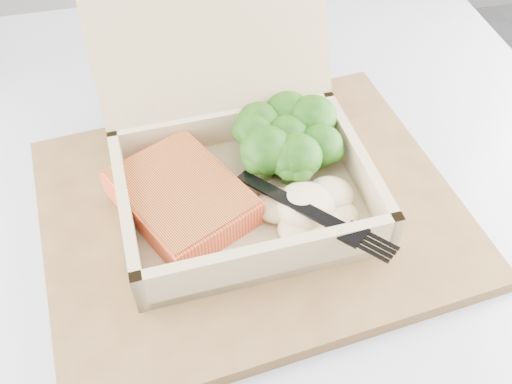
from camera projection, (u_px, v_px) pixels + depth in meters
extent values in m
cube|color=#999BA2|center=(211.00, 239.00, 0.56)|extent=(0.89, 0.89, 0.03)
cube|color=brown|center=(251.00, 210.00, 0.55)|extent=(0.42, 0.35, 0.02)
cube|color=tan|center=(246.00, 201.00, 0.54)|extent=(0.24, 0.19, 0.01)
cube|color=tan|center=(127.00, 214.00, 0.51)|extent=(0.02, 0.18, 0.05)
cube|color=tan|center=(356.00, 166.00, 0.55)|extent=(0.02, 0.18, 0.05)
cube|color=tan|center=(272.00, 261.00, 0.48)|extent=(0.23, 0.02, 0.05)
cube|color=tan|center=(225.00, 130.00, 0.58)|extent=(0.23, 0.02, 0.05)
cube|color=tan|center=(209.00, 22.00, 0.54)|extent=(0.24, 0.10, 0.16)
cube|color=#D35329|center=(182.00, 197.00, 0.52)|extent=(0.14, 0.16, 0.03)
ellipsoid|color=beige|center=(305.00, 206.00, 0.51)|extent=(0.09, 0.08, 0.03)
cube|color=black|center=(240.00, 170.00, 0.53)|extent=(0.08, 0.10, 0.02)
cube|color=black|center=(314.00, 216.00, 0.49)|extent=(0.05, 0.05, 0.01)
cube|color=silver|center=(208.00, 90.00, 0.69)|extent=(0.12, 0.16, 0.00)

